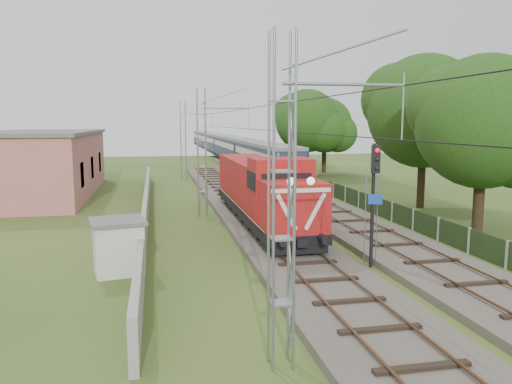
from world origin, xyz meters
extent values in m
plane|color=#314F1D|center=(0.00, 0.00, 0.00)|extent=(140.00, 140.00, 0.00)
cube|color=#6B6054|center=(0.00, 7.00, 0.15)|extent=(4.20, 70.00, 0.30)
cube|color=black|center=(0.00, 7.00, 0.35)|extent=(2.40, 70.00, 0.10)
cube|color=brown|center=(-0.85, 7.00, 0.42)|extent=(0.08, 70.00, 0.05)
cube|color=brown|center=(0.85, 7.00, 0.42)|extent=(0.08, 70.00, 0.05)
cube|color=#6B6054|center=(5.00, 20.00, 0.15)|extent=(4.20, 80.00, 0.30)
cube|color=black|center=(5.00, 20.00, 0.35)|extent=(2.40, 80.00, 0.10)
cube|color=brown|center=(4.15, 20.00, 0.42)|extent=(0.08, 80.00, 0.05)
cube|color=brown|center=(5.85, 20.00, 0.42)|extent=(0.08, 80.00, 0.05)
cylinder|color=gray|center=(-1.50, -8.00, 6.80)|extent=(3.00, 0.08, 0.08)
cylinder|color=gray|center=(-1.50, 12.00, 6.80)|extent=(3.00, 0.08, 0.08)
cylinder|color=gray|center=(-1.50, 32.00, 6.80)|extent=(3.00, 0.08, 0.08)
cylinder|color=black|center=(0.00, 12.00, 5.50)|extent=(0.03, 70.00, 0.03)
cylinder|color=black|center=(0.00, 12.00, 6.80)|extent=(0.03, 70.00, 0.03)
cube|color=#9E9E99|center=(-6.50, 12.00, 0.75)|extent=(0.25, 40.00, 1.50)
cube|color=#B1635F|center=(-15.00, 24.00, 2.50)|extent=(8.00, 20.00, 5.00)
cube|color=#606060|center=(-15.00, 24.00, 5.10)|extent=(8.40, 20.40, 0.25)
cube|color=black|center=(-11.05, 18.00, 2.20)|extent=(0.10, 1.60, 1.80)
cube|color=black|center=(-11.05, 24.00, 2.20)|extent=(0.10, 1.60, 1.80)
cube|color=black|center=(-11.05, 30.00, 2.20)|extent=(0.10, 1.60, 1.80)
cube|color=black|center=(8.00, 3.00, 0.60)|extent=(0.05, 32.00, 1.15)
cube|color=#9E9E99|center=(8.00, 18.00, 0.60)|extent=(0.12, 0.12, 1.20)
cube|color=black|center=(0.00, 8.40, 0.97)|extent=(2.83, 16.03, 0.47)
cube|color=black|center=(0.00, 3.22, 0.69)|extent=(2.07, 3.39, 0.47)
cube|color=black|center=(0.00, 13.59, 0.69)|extent=(2.07, 3.39, 0.47)
cube|color=black|center=(0.00, 0.49, 0.59)|extent=(2.45, 0.24, 0.33)
cube|color=#B0131B|center=(0.00, 1.57, 2.29)|extent=(2.73, 2.36, 2.17)
sphere|color=white|center=(-0.42, 0.44, 3.51)|extent=(0.34, 0.34, 0.34)
sphere|color=white|center=(0.42, 0.44, 3.51)|extent=(0.34, 0.34, 0.34)
cube|color=silver|center=(-0.61, 0.37, 2.24)|extent=(0.95, 0.06, 1.58)
cube|color=silver|center=(0.61, 0.37, 2.24)|extent=(0.95, 0.06, 1.58)
cube|color=silver|center=(0.00, 0.37, 3.14)|extent=(2.55, 0.06, 0.17)
cube|color=#B0131B|center=(0.00, 3.88, 2.71)|extent=(2.83, 2.26, 3.02)
cube|color=black|center=(0.00, 2.73, 3.18)|extent=(2.36, 0.06, 0.85)
cube|color=#B0131B|center=(0.00, 10.71, 2.43)|extent=(2.64, 11.41, 2.45)
cylinder|color=black|center=(0.00, 7.84, 3.80)|extent=(0.41, 0.41, 0.38)
cylinder|color=gray|center=(-0.28, 3.13, 4.36)|extent=(0.11, 0.11, 0.33)
cylinder|color=gray|center=(0.28, 3.13, 4.36)|extent=(0.11, 0.11, 0.33)
cube|color=black|center=(5.00, 29.89, 0.87)|extent=(2.68, 20.31, 0.46)
cube|color=#283143|center=(5.00, 29.89, 2.34)|extent=(2.77, 20.31, 2.49)
cube|color=beige|center=(5.00, 29.89, 2.80)|extent=(2.81, 19.50, 0.69)
cube|color=gray|center=(5.00, 29.89, 3.73)|extent=(2.82, 20.31, 0.32)
cube|color=black|center=(5.00, 51.12, 0.87)|extent=(2.68, 20.31, 0.46)
cube|color=#283143|center=(5.00, 51.12, 2.34)|extent=(2.77, 20.31, 2.49)
cube|color=beige|center=(5.00, 51.12, 2.80)|extent=(2.81, 19.50, 0.69)
cube|color=gray|center=(5.00, 51.12, 3.73)|extent=(2.82, 20.31, 0.32)
cube|color=black|center=(5.00, 72.36, 0.87)|extent=(2.68, 20.31, 0.46)
cube|color=#283143|center=(5.00, 72.36, 2.34)|extent=(2.77, 20.31, 2.49)
cube|color=beige|center=(5.00, 72.36, 2.80)|extent=(2.81, 19.50, 0.69)
cube|color=gray|center=(5.00, 72.36, 3.73)|extent=(2.82, 20.31, 0.32)
cube|color=black|center=(5.00, 93.59, 0.87)|extent=(2.68, 20.31, 0.46)
cube|color=#283143|center=(5.00, 93.59, 2.34)|extent=(2.77, 20.31, 2.49)
cube|color=beige|center=(5.00, 93.59, 2.80)|extent=(2.81, 19.50, 0.69)
cube|color=gray|center=(5.00, 93.59, 3.73)|extent=(2.82, 20.31, 0.32)
cylinder|color=black|center=(2.72, -0.60, 2.54)|extent=(0.14, 0.14, 5.09)
cube|color=black|center=(2.72, -0.76, 4.48)|extent=(0.41, 0.34, 1.12)
sphere|color=red|center=(2.72, -0.88, 4.83)|extent=(0.18, 0.18, 0.18)
sphere|color=black|center=(2.72, -0.88, 4.48)|extent=(0.18, 0.18, 0.18)
sphere|color=black|center=(2.72, -0.88, 4.12)|extent=(0.18, 0.18, 0.18)
cube|color=#1B3DA2|center=(2.77, -0.73, 2.85)|extent=(0.54, 0.25, 0.41)
cube|color=silver|center=(-7.40, 0.71, 0.99)|extent=(2.10, 2.10, 1.99)
cube|color=#606060|center=(-7.40, 0.71, 2.08)|extent=(2.41, 2.41, 0.14)
cylinder|color=#3C2918|center=(10.77, 3.85, 2.11)|extent=(0.57, 0.57, 4.22)
sphere|color=#1C3D10|center=(10.77, 3.85, 5.94)|extent=(6.90, 6.90, 6.90)
sphere|color=#1C3D10|center=(9.56, 5.06, 6.71)|extent=(4.49, 4.49, 4.49)
cylinder|color=#3C2918|center=(12.22, 12.21, 2.36)|extent=(0.53, 0.53, 4.73)
sphere|color=#1C3D10|center=(12.22, 12.21, 6.66)|extent=(7.73, 7.73, 7.73)
sphere|color=#1C3D10|center=(13.77, 11.05, 5.59)|extent=(5.41, 5.41, 5.41)
sphere|color=#1C3D10|center=(10.87, 13.56, 7.52)|extent=(5.03, 5.03, 5.03)
cylinder|color=#3C2918|center=(10.93, 34.80, 2.16)|extent=(0.56, 0.56, 4.31)
sphere|color=#1C3D10|center=(10.93, 34.80, 6.08)|extent=(7.06, 7.06, 7.06)
sphere|color=#1C3D10|center=(12.34, 33.75, 5.10)|extent=(4.94, 4.94, 4.94)
sphere|color=#1C3D10|center=(9.69, 36.04, 6.86)|extent=(4.59, 4.59, 4.59)
cylinder|color=#3C2918|center=(13.82, 37.12, 1.98)|extent=(0.53, 0.53, 3.95)
sphere|color=#1C3D10|center=(13.82, 37.12, 5.57)|extent=(6.47, 6.47, 6.47)
sphere|color=#1C3D10|center=(15.11, 36.15, 4.67)|extent=(4.53, 4.53, 4.53)
sphere|color=#1C3D10|center=(12.68, 38.25, 6.29)|extent=(4.21, 4.21, 4.21)
camera|label=1|loc=(-5.89, -19.20, 5.93)|focal=35.00mm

